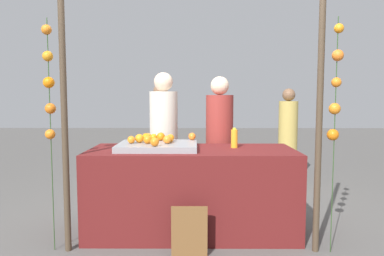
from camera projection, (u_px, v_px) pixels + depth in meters
name	position (u px, v px, depth m)	size (l,w,h in m)	color
ground_plane	(192.00, 231.00, 3.76)	(24.00, 24.00, 0.00)	#565451
stall_counter	(192.00, 191.00, 3.73)	(2.07, 0.86, 0.86)	#5B1919
orange_tray	(158.00, 146.00, 3.69)	(0.79, 0.63, 0.06)	gray
orange_0	(171.00, 138.00, 3.83)	(0.07, 0.07, 0.07)	orange
orange_1	(192.00, 136.00, 3.94)	(0.08, 0.08, 0.08)	orange
orange_2	(170.00, 139.00, 3.73)	(0.07, 0.07, 0.07)	orange
orange_3	(148.00, 140.00, 3.63)	(0.08, 0.08, 0.08)	orange
orange_4	(146.00, 137.00, 3.80)	(0.09, 0.09, 0.09)	orange
orange_5	(161.00, 137.00, 3.89)	(0.09, 0.09, 0.09)	orange
orange_6	(131.00, 140.00, 3.66)	(0.08, 0.08, 0.08)	orange
orange_7	(139.00, 138.00, 3.71)	(0.09, 0.09, 0.09)	orange
orange_8	(148.00, 137.00, 3.94)	(0.07, 0.07, 0.07)	orange
orange_9	(167.00, 140.00, 3.64)	(0.08, 0.08, 0.08)	orange
orange_10	(154.00, 137.00, 3.90)	(0.07, 0.07, 0.07)	orange
orange_11	(155.00, 142.00, 3.45)	(0.08, 0.08, 0.08)	orange
juice_bottle	(234.00, 138.00, 3.78)	(0.07, 0.07, 0.21)	orange
chalkboard_sign	(189.00, 232.00, 3.17)	(0.31, 0.03, 0.46)	brown
vendor_left	(164.00, 147.00, 4.40)	(0.33, 0.33, 1.67)	beige
vendor_right	(219.00, 149.00, 4.38)	(0.32, 0.32, 1.62)	maroon
crowd_person_0	(288.00, 138.00, 5.92)	(0.30, 0.30, 1.51)	tan
crowd_person_1	(161.00, 140.00, 5.44)	(0.31, 0.31, 1.57)	tan
canopy_post_left	(65.00, 125.00, 3.20)	(0.06, 0.06, 2.28)	#473828
canopy_post_right	(319.00, 125.00, 3.19)	(0.06, 0.06, 2.28)	#473828
garland_strand_left	(49.00, 85.00, 3.19)	(0.10, 0.10, 2.06)	#2D4C23
garland_strand_right	(336.00, 90.00, 3.14)	(0.11, 0.12, 2.06)	#2D4C23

